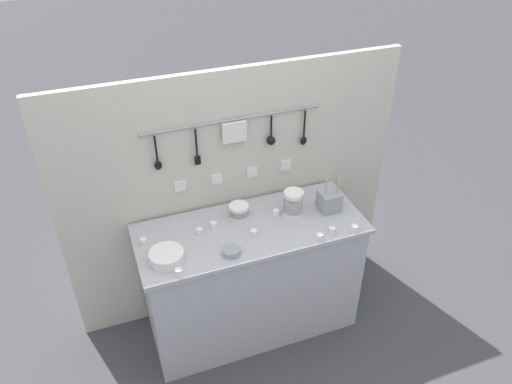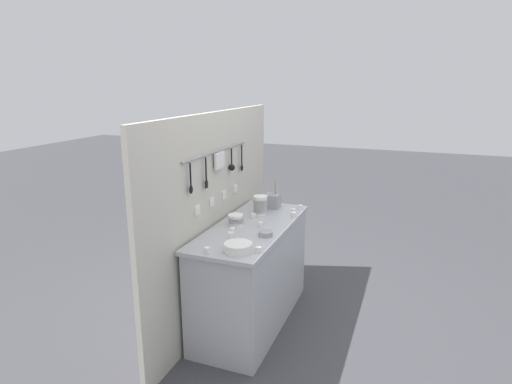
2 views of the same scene
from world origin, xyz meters
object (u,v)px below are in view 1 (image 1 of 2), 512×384
(cup_back_right, at_px, (199,231))
(cup_edge_near, at_px, (320,237))
(cup_front_right, at_px, (276,213))
(bowl_stack_back_corner, at_px, (239,211))
(cup_back_left, at_px, (144,241))
(cup_centre, at_px, (354,228))
(cup_front_left, at_px, (178,272))
(cup_mid_row, at_px, (254,233))
(cup_by_caddy, at_px, (214,225))
(cutlery_caddy, at_px, (329,200))
(bowl_stack_nested_right, at_px, (293,203))
(plate_stack, at_px, (167,256))
(cup_beside_plates, at_px, (332,230))
(steel_mixing_bowl, at_px, (231,251))

(cup_back_right, xyz_separation_m, cup_edge_near, (0.65, -0.29, 0.00))
(cup_front_right, bearing_deg, bowl_stack_back_corner, 162.92)
(cup_back_left, bearing_deg, cup_centre, -14.75)
(cup_front_left, height_order, cup_edge_near, same)
(cup_mid_row, height_order, cup_by_caddy, same)
(cutlery_caddy, relative_size, cup_back_right, 6.98)
(cup_centre, bearing_deg, bowl_stack_nested_right, 134.62)
(plate_stack, height_order, cup_back_right, plate_stack)
(cup_front_right, relative_size, cup_centre, 1.00)
(cup_mid_row, bearing_deg, cup_back_left, 166.40)
(plate_stack, relative_size, cup_centre, 4.89)
(cup_centre, bearing_deg, cup_back_right, 161.58)
(cup_front_right, relative_size, cup_edge_near, 1.00)
(cutlery_caddy, height_order, cup_mid_row, cutlery_caddy)
(plate_stack, relative_size, cup_back_right, 4.89)
(cup_back_right, height_order, cup_edge_near, same)
(cup_beside_plates, height_order, cup_centre, same)
(steel_mixing_bowl, distance_m, cup_mid_row, 0.20)
(cup_mid_row, relative_size, cup_edge_near, 1.00)
(cup_centre, bearing_deg, cup_edge_near, 180.00)
(cup_beside_plates, bearing_deg, cutlery_caddy, 67.34)
(cup_mid_row, relative_size, cup_back_left, 1.00)
(cup_front_left, bearing_deg, bowl_stack_nested_right, 19.43)
(cutlery_caddy, distance_m, cup_edge_near, 0.32)
(steel_mixing_bowl, relative_size, cutlery_caddy, 0.39)
(bowl_stack_nested_right, relative_size, cup_by_caddy, 4.19)
(cup_front_left, height_order, cup_centre, same)
(bowl_stack_nested_right, height_order, cup_edge_near, bowl_stack_nested_right)
(cup_beside_plates, height_order, cup_edge_near, same)
(plate_stack, bearing_deg, cup_beside_plates, -6.17)
(bowl_stack_nested_right, height_order, bowl_stack_back_corner, bowl_stack_nested_right)
(plate_stack, xyz_separation_m, steel_mixing_bowl, (0.36, -0.07, -0.01))
(cup_front_left, distance_m, cup_by_caddy, 0.43)
(cutlery_caddy, bearing_deg, bowl_stack_back_corner, 167.71)
(cutlery_caddy, height_order, cup_edge_near, cutlery_caddy)
(cup_by_caddy, bearing_deg, cup_back_left, -179.65)
(bowl_stack_nested_right, bearing_deg, cup_mid_row, -159.18)
(bowl_stack_nested_right, height_order, cutlery_caddy, cutlery_caddy)
(steel_mixing_bowl, distance_m, cup_centre, 0.75)
(bowl_stack_nested_right, height_order, cup_front_right, bowl_stack_nested_right)
(cup_back_right, height_order, cup_front_right, same)
(cup_back_right, bearing_deg, cup_beside_plates, -19.68)
(bowl_stack_back_corner, xyz_separation_m, plate_stack, (-0.50, -0.24, -0.01))
(cup_front_left, relative_size, cup_back_left, 1.00)
(cup_beside_plates, relative_size, cup_centre, 1.00)
(cup_back_right, bearing_deg, cup_back_left, 175.68)
(cup_centre, bearing_deg, cup_front_right, 141.46)
(plate_stack, distance_m, cup_mid_row, 0.53)
(cup_beside_plates, bearing_deg, cup_by_caddy, 155.65)
(steel_mixing_bowl, bearing_deg, cup_back_left, 150.57)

